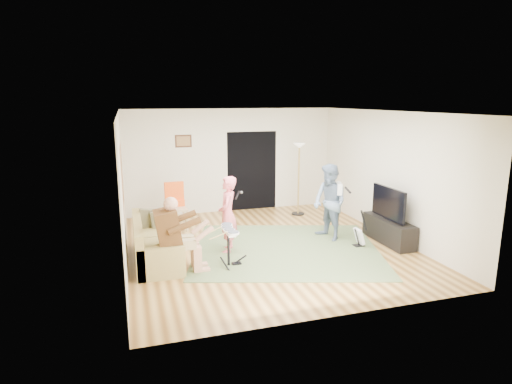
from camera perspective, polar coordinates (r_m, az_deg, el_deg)
floor at (r=8.79m, az=1.55°, el=-7.24°), size 6.00×6.00×0.00m
walls at (r=8.44m, az=1.61°, el=1.43°), size 5.50×6.00×2.70m
ceiling at (r=8.29m, az=1.67°, el=10.63°), size 6.00×6.00×0.00m
window_blinds at (r=8.17m, az=-17.43°, el=1.93°), size 0.00×2.05×2.05m
doorway at (r=11.46m, az=-0.55°, el=2.83°), size 2.10×0.00×2.10m
picture_frame at (r=10.98m, az=-9.66°, el=6.71°), size 0.42×0.03×0.32m
area_rug at (r=8.64m, az=4.03°, el=-7.57°), size 4.37×4.09×0.02m
sofa at (r=8.18m, az=-13.62°, el=-7.17°), size 0.80×1.95×0.79m
drummer at (r=7.52m, az=-10.25°, el=-6.69°), size 0.87×0.49×1.34m
drum_kit at (r=7.72m, az=-3.69°, el=-7.60°), size 0.39×0.71×0.73m
singer at (r=8.32m, az=-3.80°, el=-3.00°), size 0.51×0.63×1.50m
microphone at (r=8.28m, az=-2.49°, el=-0.43°), size 0.06×0.06×0.24m
guitarist at (r=9.13m, az=9.79°, el=-1.38°), size 0.78×0.91×1.62m
guitar_held at (r=9.15m, az=10.97°, el=0.48°), size 0.30×0.61×0.26m
guitar_spare at (r=8.96m, az=13.63°, el=-5.74°), size 0.27×0.25×0.76m
torchiere_lamp at (r=10.94m, az=5.74°, el=3.44°), size 0.33×0.33×1.84m
dining_chair at (r=9.96m, az=-10.56°, el=-2.77°), size 0.49×0.51×1.08m
tv_cabinet at (r=9.37m, az=17.28°, el=-4.96°), size 0.40×1.40×0.50m
television at (r=9.19m, az=17.26°, el=-1.41°), size 0.06×1.08×0.65m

